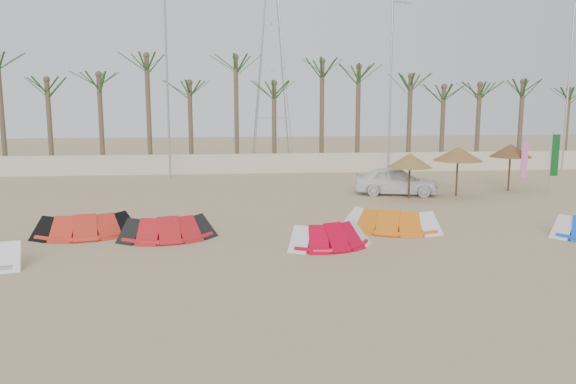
{
  "coord_description": "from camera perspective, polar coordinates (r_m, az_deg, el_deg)",
  "views": [
    {
      "loc": [
        -2.19,
        -15.48,
        4.83
      ],
      "look_at": [
        0.0,
        6.0,
        1.3
      ],
      "focal_mm": 35.0,
      "sensor_mm": 36.0,
      "label": 1
    }
  ],
  "objects": [
    {
      "name": "lamp_c",
      "position": [
        36.93,
        10.43,
        10.59
      ],
      "size": [
        1.25,
        0.14,
        11.0
      ],
      "color": "#A5A8AD",
      "rests_on": "ground"
    },
    {
      "name": "car",
      "position": [
        29.51,
        10.92,
        1.11
      ],
      "size": [
        4.53,
        2.73,
        1.44
      ],
      "primitive_type": "imported",
      "rotation": [
        0.0,
        0.0,
        1.31
      ],
      "color": "white",
      "rests_on": "ground"
    },
    {
      "name": "flag_green",
      "position": [
        31.97,
        25.41,
        3.23
      ],
      "size": [
        0.45,
        0.04,
        3.3
      ],
      "color": "#A5A8AD",
      "rests_on": "ground"
    },
    {
      "name": "pylon",
      "position": [
        43.86,
        -1.62,
        2.96
      ],
      "size": [
        3.0,
        3.0,
        14.0
      ],
      "primitive_type": null,
      "color": "#A5A8AD",
      "rests_on": "ground"
    },
    {
      "name": "parasol_left",
      "position": [
        28.35,
        12.29,
        3.16
      ],
      "size": [
        2.21,
        2.21,
        2.26
      ],
      "color": "#4C331E",
      "rests_on": "ground"
    },
    {
      "name": "boundary_wall",
      "position": [
        37.77,
        -2.47,
        2.93
      ],
      "size": [
        60.0,
        0.3,
        1.3
      ],
      "primitive_type": "cube",
      "color": "beige",
      "rests_on": "ground"
    },
    {
      "name": "lamp_d",
      "position": [
        41.88,
        26.63,
        9.6
      ],
      "size": [
        1.25,
        0.14,
        11.0
      ],
      "color": "#A5A8AD",
      "rests_on": "ground"
    },
    {
      "name": "lamp_b",
      "position": [
        35.69,
        -12.1,
        10.59
      ],
      "size": [
        1.25,
        0.14,
        11.0
      ],
      "color": "#A5A8AD",
      "rests_on": "ground"
    },
    {
      "name": "flag_pink",
      "position": [
        31.4,
        22.89,
        2.88
      ],
      "size": [
        0.44,
        0.15,
        2.91
      ],
      "color": "#A5A8AD",
      "rests_on": "ground"
    },
    {
      "name": "kite_orange",
      "position": [
        21.55,
        10.15,
        -2.67
      ],
      "size": [
        3.96,
        2.77,
        0.9
      ],
      "color": "orange",
      "rests_on": "ground"
    },
    {
      "name": "parasol_right",
      "position": [
        32.28,
        21.68,
        3.93
      ],
      "size": [
        2.2,
        2.2,
        2.54
      ],
      "color": "#4C331E",
      "rests_on": "ground"
    },
    {
      "name": "kite_red_left",
      "position": [
        21.67,
        -19.7,
        -3.01
      ],
      "size": [
        3.73,
        2.2,
        0.9
      ],
      "color": "red",
      "rests_on": "ground"
    },
    {
      "name": "kite_red_right",
      "position": [
        18.93,
        4.24,
        -4.23
      ],
      "size": [
        3.21,
        2.2,
        0.9
      ],
      "color": "red",
      "rests_on": "ground"
    },
    {
      "name": "palm_line",
      "position": [
        39.12,
        -1.67,
        11.65
      ],
      "size": [
        52.0,
        4.0,
        7.7
      ],
      "color": "brown",
      "rests_on": "ground"
    },
    {
      "name": "kite_red_mid",
      "position": [
        20.41,
        -12.03,
        -3.41
      ],
      "size": [
        3.49,
        2.09,
        0.9
      ],
      "color": "red",
      "rests_on": "ground"
    },
    {
      "name": "parasol_mid",
      "position": [
        29.7,
        16.88,
        3.72
      ],
      "size": [
        2.5,
        2.5,
        2.51
      ],
      "color": "#4C331E",
      "rests_on": "ground"
    },
    {
      "name": "ground",
      "position": [
        16.36,
        2.16,
        -7.89
      ],
      "size": [
        120.0,
        120.0,
        0.0
      ],
      "primitive_type": "plane",
      "color": "tan",
      "rests_on": "ground"
    }
  ]
}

